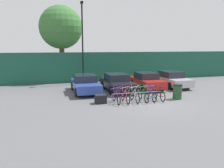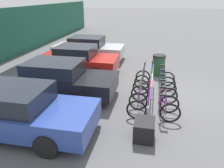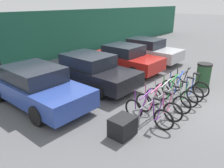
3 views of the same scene
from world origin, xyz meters
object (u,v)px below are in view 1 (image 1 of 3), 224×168
car_blue (85,84)px  car_silver (171,79)px  bicycle_black (159,94)px  lamp_post (83,40)px  trash_bin (177,92)px  car_red (146,81)px  car_black (117,82)px  tree_behind_hoarding (61,28)px  bicycle_purple (116,97)px  bicycle_pink (125,97)px  bicycle_blue (151,95)px  bicycle_green (143,95)px  cargo_crate (101,99)px  bike_rack (137,94)px  bicycle_silver (135,96)px

car_blue → car_silver: bearing=1.8°
bicycle_black → lamp_post: 9.66m
trash_bin → car_red: bearing=96.3°
bicycle_black → car_black: size_ratio=0.38×
bicycle_black → tree_behind_hoarding: size_ratio=0.22×
trash_bin → tree_behind_hoarding: 13.90m
bicycle_purple → bicycle_pink: 0.61m
bicycle_pink → bicycle_blue: size_ratio=1.00×
bicycle_pink → bicycle_green: 1.26m
cargo_crate → bike_rack: bearing=-1.4°
bicycle_silver → bicycle_black: (1.77, 0.00, 0.00)m
bicycle_blue → trash_bin: bearing=-7.8°
car_blue → cargo_crate: 3.68m
bicycle_pink → bicycle_green: same height
bicycle_green → car_red: (2.05, 3.88, 0.31)m
bicycle_pink → lamp_post: lamp_post is taller
bicycle_blue → car_black: bearing=104.2°
bicycle_green → car_black: size_ratio=0.38×
lamp_post → tree_behind_hoarding: bearing=122.5°
bicycle_silver → tree_behind_hoarding: (-3.91, 10.77, 5.13)m
car_blue → trash_bin: (5.74, -3.99, -0.17)m
trash_bin → cargo_crate: (-5.34, 0.35, -0.24)m
car_red → cargo_crate: (-4.90, -3.67, -0.41)m
bicycle_black → cargo_crate: (-4.01, 0.21, -0.10)m
car_blue → tree_behind_hoarding: tree_behind_hoarding is taller
bicycle_purple → car_red: size_ratio=0.43×
bicycle_silver → car_silver: (5.21, 4.10, 0.31)m
car_silver → trash_bin: size_ratio=4.08×
car_black → bike_rack: bearing=-85.1°
lamp_post → trash_bin: size_ratio=7.46×
car_black → bicycle_silver: bearing=-89.2°
bicycle_pink → tree_behind_hoarding: 12.37m
bicycle_green → car_blue: car_blue is taller
car_silver → tree_behind_hoarding: 12.29m
bicycle_purple → car_black: (1.20, 3.75, 0.31)m
bicycle_purple → car_silver: bearing=31.0°
bicycle_black → car_silver: 5.36m
bicycle_silver → car_red: size_ratio=0.43×
bicycle_black → cargo_crate: size_ratio=2.44×
bicycle_silver → trash_bin: (3.10, -0.14, 0.14)m
bicycle_blue → car_red: size_ratio=0.43×
bike_rack → cargo_crate: 2.50m
bicycle_blue → bicycle_black: 0.61m
bicycle_purple → bicycle_pink: same height
tree_behind_hoarding → bike_rack: bearing=-68.6°
car_blue → lamp_post: bearing=83.0°
car_red → tree_behind_hoarding: 10.68m
car_red → bicycle_silver: bearing=-124.5°
bicycle_black → trash_bin: (1.33, -0.14, 0.14)m
bike_rack → trash_bin: bearing=-5.8°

